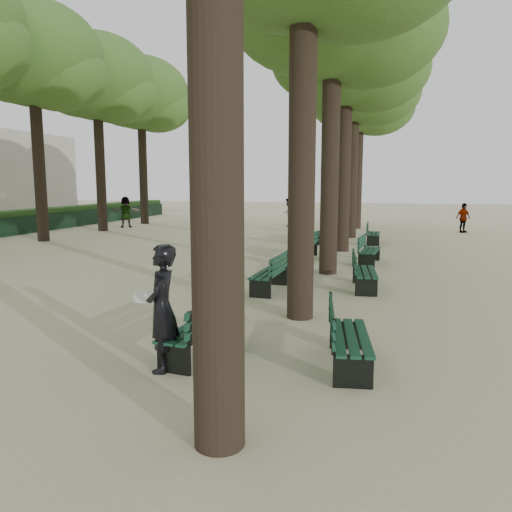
# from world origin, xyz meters

# --- Properties ---
(ground) EXTENTS (120.00, 120.00, 0.00)m
(ground) POSITION_xyz_m (0.00, 0.00, 0.00)
(ground) COLOR beige
(ground) RESTS_ON ground
(tree_central_3) EXTENTS (6.00, 6.00, 9.95)m
(tree_central_3) POSITION_xyz_m (1.50, 13.00, 7.65)
(tree_central_3) COLOR #33261C
(tree_central_3) RESTS_ON ground
(tree_central_4) EXTENTS (6.00, 6.00, 9.95)m
(tree_central_4) POSITION_xyz_m (1.50, 18.00, 7.65)
(tree_central_4) COLOR #33261C
(tree_central_4) RESTS_ON ground
(tree_central_5) EXTENTS (6.00, 6.00, 9.95)m
(tree_central_5) POSITION_xyz_m (1.50, 23.00, 7.65)
(tree_central_5) COLOR #33261C
(tree_central_5) RESTS_ON ground
(tree_far_3) EXTENTS (6.00, 6.00, 10.45)m
(tree_far_3) POSITION_xyz_m (-12.00, 13.00, 8.14)
(tree_far_3) COLOR #33261C
(tree_far_3) RESTS_ON ground
(tree_far_4) EXTENTS (6.00, 6.00, 10.45)m
(tree_far_4) POSITION_xyz_m (-12.00, 18.00, 8.14)
(tree_far_4) COLOR #33261C
(tree_far_4) RESTS_ON ground
(tree_far_5) EXTENTS (6.00, 6.00, 10.45)m
(tree_far_5) POSITION_xyz_m (-12.00, 23.00, 8.14)
(tree_far_5) COLOR #33261C
(tree_far_5) RESTS_ON ground
(bench_left_0) EXTENTS (0.79, 1.86, 0.92)m
(bench_left_0) POSITION_xyz_m (0.37, 0.43, 0.27)
(bench_left_0) COLOR black
(bench_left_0) RESTS_ON ground
(bench_left_1) EXTENTS (0.66, 1.83, 0.92)m
(bench_left_1) POSITION_xyz_m (0.37, 5.21, 0.27)
(bench_left_1) COLOR black
(bench_left_1) RESTS_ON ground
(bench_left_2) EXTENTS (0.78, 1.86, 0.92)m
(bench_left_2) POSITION_xyz_m (0.37, 10.76, 0.27)
(bench_left_2) COLOR black
(bench_left_2) RESTS_ON ground
(bench_left_3) EXTENTS (0.64, 1.82, 0.92)m
(bench_left_3) POSITION_xyz_m (0.37, 15.38, 0.27)
(bench_left_3) COLOR black
(bench_left_3) RESTS_ON ground
(bench_right_0) EXTENTS (0.80, 1.86, 0.92)m
(bench_right_0) POSITION_xyz_m (2.63, 0.54, 0.27)
(bench_right_0) COLOR black
(bench_right_0) RESTS_ON ground
(bench_right_1) EXTENTS (0.74, 1.85, 0.92)m
(bench_right_1) POSITION_xyz_m (2.63, 5.99, 0.27)
(bench_right_1) COLOR black
(bench_right_1) RESTS_ON ground
(bench_right_2) EXTENTS (0.72, 1.84, 0.92)m
(bench_right_2) POSITION_xyz_m (2.63, 10.11, 0.27)
(bench_right_2) COLOR black
(bench_right_2) RESTS_ON ground
(bench_right_3) EXTENTS (0.58, 1.80, 0.92)m
(bench_right_3) POSITION_xyz_m (2.63, 15.67, 0.27)
(bench_right_3) COLOR black
(bench_right_3) RESTS_ON ground
(man_with_map) EXTENTS (0.68, 0.78, 1.81)m
(man_with_map) POSITION_xyz_m (0.07, -0.25, 0.91)
(man_with_map) COLOR black
(man_with_map) RESTS_ON ground
(pedestrian_d) EXTENTS (0.50, 0.83, 1.59)m
(pedestrian_d) POSITION_xyz_m (-0.56, 28.94, 0.80)
(pedestrian_d) COLOR #262628
(pedestrian_d) RESTS_ON ground
(pedestrian_c) EXTENTS (0.93, 0.81, 1.58)m
(pedestrian_c) POSITION_xyz_m (7.13, 21.86, 0.79)
(pedestrian_c) COLOR #262628
(pedestrian_c) RESTS_ON ground
(pedestrian_e) EXTENTS (1.68, 1.12, 1.84)m
(pedestrian_e) POSITION_xyz_m (-11.81, 20.23, 0.92)
(pedestrian_e) COLOR #262628
(pedestrian_e) RESTS_ON ground
(pedestrian_a) EXTENTS (0.42, 0.86, 1.72)m
(pedestrian_a) POSITION_xyz_m (-2.61, 23.39, 0.86)
(pedestrian_a) COLOR #262628
(pedestrian_a) RESTS_ON ground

